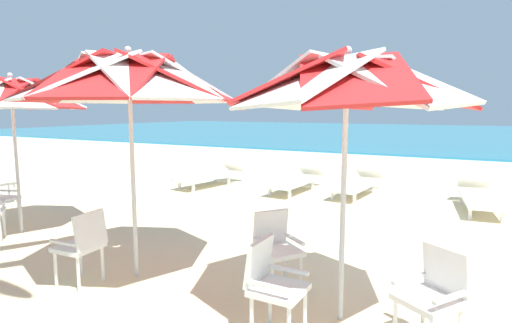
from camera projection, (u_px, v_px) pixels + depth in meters
The scene contains 15 objects.
ground_plane at pixel (431, 237), 6.41m from camera, with size 80.00×80.00×0.00m, color beige.
sea at pixel (462, 134), 31.94m from camera, with size 80.00×36.00×0.10m, color teal.
surf_foam at pixel (454, 160), 15.88m from camera, with size 80.00×0.70×0.01m, color white.
beach_umbrella_0 at pixel (347, 85), 3.62m from camera, with size 2.21×2.21×2.56m.
plastic_chair_0 at pixel (434, 292), 3.36m from camera, with size 0.62×0.63×0.87m.
plastic_chair_1 at pixel (276, 245), 4.54m from camera, with size 0.63×0.62×0.87m.
plastic_chair_2 at pixel (272, 282), 3.56m from camera, with size 0.48×0.45×0.87m.
beach_umbrella_1 at pixel (129, 81), 4.61m from camera, with size 2.55×2.55×2.71m.
plastic_chair_3 at pixel (83, 243), 4.59m from camera, with size 0.49×0.46×0.87m.
beach_umbrella_2 at pixel (11, 96), 6.36m from camera, with size 2.20×2.20×2.57m.
plastic_chair_6 at pixel (3, 181), 8.56m from camera, with size 0.56×0.53×0.87m.
sun_lounger_0 at pixel (479, 196), 8.07m from camera, with size 0.87×2.20×0.62m.
sun_lounger_1 at pixel (357, 183), 9.49m from camera, with size 0.85×2.20×0.62m.
sun_lounger_2 at pixel (296, 180), 9.92m from camera, with size 0.78×2.18×0.62m.
sun_lounger_3 at pixel (210, 175), 10.64m from camera, with size 1.02×2.22×0.62m.
Camera 1 is at (0.43, -6.78, 2.00)m, focal length 28.41 mm.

